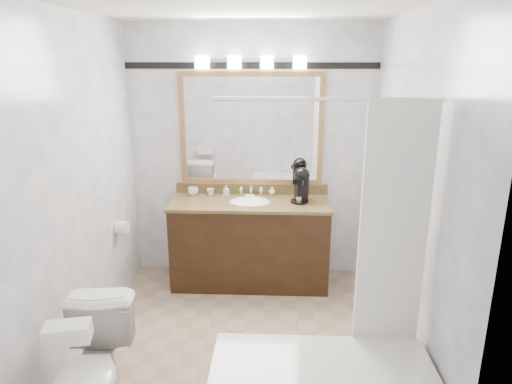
# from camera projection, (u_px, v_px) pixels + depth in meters

# --- Properties ---
(room) EXTENTS (2.42, 2.62, 2.52)m
(room) POSITION_uv_depth(u_px,v_px,m) (242.00, 191.00, 3.27)
(room) COLOR tan
(room) RESTS_ON ground
(vanity) EXTENTS (1.53, 0.58, 0.97)m
(vanity) POSITION_uv_depth(u_px,v_px,m) (250.00, 241.00, 4.48)
(vanity) COLOR black
(vanity) RESTS_ON ground
(mirror) EXTENTS (1.40, 0.04, 1.10)m
(mirror) POSITION_uv_depth(u_px,v_px,m) (251.00, 129.00, 4.43)
(mirror) COLOR #A57A4A
(mirror) RESTS_ON room
(vanity_light_bar) EXTENTS (1.02, 0.14, 0.12)m
(vanity_light_bar) POSITION_uv_depth(u_px,v_px,m) (251.00, 62.00, 4.20)
(vanity_light_bar) COLOR silver
(vanity_light_bar) RESTS_ON room
(accent_stripe) EXTENTS (2.40, 0.01, 0.06)m
(accent_stripe) POSITION_uv_depth(u_px,v_px,m) (251.00, 66.00, 4.27)
(accent_stripe) COLOR black
(accent_stripe) RESTS_ON room
(tp_roll) EXTENTS (0.11, 0.12, 0.12)m
(tp_roll) POSITION_uv_depth(u_px,v_px,m) (122.00, 227.00, 4.12)
(tp_roll) COLOR white
(tp_roll) RESTS_ON room
(toilet) EXTENTS (0.50, 0.78, 0.76)m
(toilet) POSITION_uv_depth(u_px,v_px,m) (91.00, 376.00, 2.67)
(toilet) COLOR white
(toilet) RESTS_ON ground
(tissue_box) EXTENTS (0.25, 0.17, 0.09)m
(tissue_box) POSITION_uv_depth(u_px,v_px,m) (68.00, 333.00, 2.36)
(tissue_box) COLOR white
(tissue_box) RESTS_ON toilet
(coffee_maker) EXTENTS (0.18, 0.21, 0.33)m
(coffee_maker) POSITION_uv_depth(u_px,v_px,m) (301.00, 184.00, 4.33)
(coffee_maker) COLOR black
(coffee_maker) RESTS_ON vanity
(cup_left) EXTENTS (0.13, 0.13, 0.08)m
(cup_left) POSITION_uv_depth(u_px,v_px,m) (193.00, 191.00, 4.55)
(cup_left) COLOR white
(cup_left) RESTS_ON vanity
(cup_right) EXTENTS (0.08, 0.08, 0.07)m
(cup_right) POSITION_uv_depth(u_px,v_px,m) (210.00, 192.00, 4.54)
(cup_right) COLOR white
(cup_right) RESTS_ON vanity
(soap_bottle_a) EXTENTS (0.06, 0.06, 0.10)m
(soap_bottle_a) POSITION_uv_depth(u_px,v_px,m) (226.00, 190.00, 4.54)
(soap_bottle_a) COLOR white
(soap_bottle_a) RESTS_ON vanity
(soap_bottle_b) EXTENTS (0.09, 0.09, 0.09)m
(soap_bottle_b) POSITION_uv_depth(u_px,v_px,m) (272.00, 191.00, 4.55)
(soap_bottle_b) COLOR white
(soap_bottle_b) RESTS_ON vanity
(soap_bar) EXTENTS (0.09, 0.06, 0.03)m
(soap_bar) POSITION_uv_depth(u_px,v_px,m) (250.00, 196.00, 4.47)
(soap_bar) COLOR beige
(soap_bar) RESTS_ON vanity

